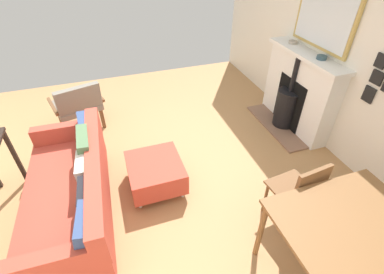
# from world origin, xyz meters

# --- Properties ---
(ground_plane) EXTENTS (5.16, 5.70, 0.01)m
(ground_plane) POSITION_xyz_m (0.00, 0.00, -0.00)
(ground_plane) COLOR #A87A4C
(wall_left) EXTENTS (0.12, 5.70, 2.68)m
(wall_left) POSITION_xyz_m (-2.58, 0.00, 1.34)
(wall_left) COLOR silver
(wall_left) RESTS_ON ground
(fireplace) EXTENTS (0.56, 1.38, 1.14)m
(fireplace) POSITION_xyz_m (-2.36, -0.29, 0.52)
(fireplace) COLOR brown
(fireplace) RESTS_ON ground
(mirror_over_mantel) EXTENTS (0.04, 1.00, 0.96)m
(mirror_over_mantel) POSITION_xyz_m (-2.49, -0.29, 1.67)
(mirror_over_mantel) COLOR tan
(mantel_bowl_near) EXTENTS (0.12, 0.12, 0.04)m
(mantel_bowl_near) POSITION_xyz_m (-2.40, -0.66, 1.16)
(mantel_bowl_near) COLOR #9E9384
(mantel_bowl_near) RESTS_ON fireplace
(mantel_bowl_far) EXTENTS (0.13, 0.13, 0.05)m
(mantel_bowl_far) POSITION_xyz_m (-2.40, -0.06, 1.16)
(mantel_bowl_far) COLOR #334C56
(mantel_bowl_far) RESTS_ON fireplace
(sofa) EXTENTS (0.85, 1.82, 0.81)m
(sofa) POSITION_xyz_m (0.73, 0.45, 0.35)
(sofa) COLOR #B2B2B7
(sofa) RESTS_ON ground
(ottoman) EXTENTS (0.61, 0.64, 0.36)m
(ottoman) POSITION_xyz_m (-0.12, 0.31, 0.22)
(ottoman) COLOR #B2B2B7
(ottoman) RESTS_ON ground
(armchair_accent) EXTENTS (0.80, 0.74, 0.77)m
(armchair_accent) POSITION_xyz_m (0.66, -1.19, 0.43)
(armchair_accent) COLOR brown
(armchair_accent) RESTS_ON ground
(dining_table) EXTENTS (1.08, 0.89, 0.74)m
(dining_table) POSITION_xyz_m (-1.31, 1.85, 0.65)
(dining_table) COLOR brown
(dining_table) RESTS_ON ground
(dining_chair_near_fireplace) EXTENTS (0.44, 0.44, 0.84)m
(dining_chair_near_fireplace) POSITION_xyz_m (-1.32, 1.26, 0.50)
(dining_chair_near_fireplace) COLOR brown
(dining_chair_near_fireplace) RESTS_ON ground
(photo_gallery_row) EXTENTS (0.02, 0.30, 0.55)m
(photo_gallery_row) POSITION_xyz_m (-2.51, 0.71, 1.20)
(photo_gallery_row) COLOR black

